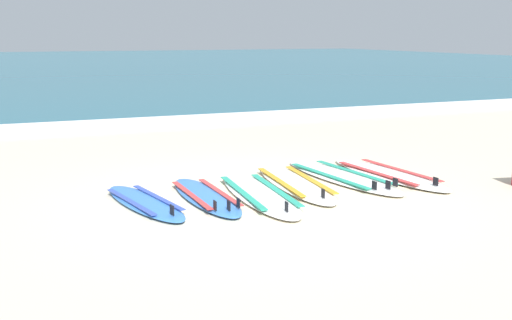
# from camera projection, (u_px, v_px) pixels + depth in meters

# --- Properties ---
(ground_plane) EXTENTS (80.00, 80.00, 0.00)m
(ground_plane) POSITION_uv_depth(u_px,v_px,m) (260.00, 198.00, 7.77)
(ground_plane) COLOR beige
(sea) EXTENTS (80.00, 60.00, 0.10)m
(sea) POSITION_uv_depth(u_px,v_px,m) (46.00, 65.00, 40.44)
(sea) COLOR #23667A
(sea) RESTS_ON ground
(wave_foam_strip) EXTENTS (80.00, 1.34, 0.11)m
(wave_foam_strip) POSITION_uv_depth(u_px,v_px,m) (144.00, 124.00, 13.85)
(wave_foam_strip) COLOR white
(wave_foam_strip) RESTS_ON ground
(surfboard_0) EXTENTS (0.85, 2.00, 0.18)m
(surfboard_0) POSITION_uv_depth(u_px,v_px,m) (144.00, 202.00, 7.45)
(surfboard_0) COLOR #3875CC
(surfboard_0) RESTS_ON ground
(surfboard_1) EXTENTS (0.56, 2.07, 0.18)m
(surfboard_1) POSITION_uv_depth(u_px,v_px,m) (206.00, 196.00, 7.73)
(surfboard_1) COLOR #3875CC
(surfboard_1) RESTS_ON ground
(surfboard_2) EXTENTS (0.79, 2.52, 0.18)m
(surfboard_2) POSITION_uv_depth(u_px,v_px,m) (259.00, 193.00, 7.86)
(surfboard_2) COLOR white
(surfboard_2) RESTS_ON ground
(surfboard_3) EXTENTS (0.80, 2.45, 0.18)m
(surfboard_3) POSITION_uv_depth(u_px,v_px,m) (295.00, 183.00, 8.41)
(surfboard_3) COLOR silver
(surfboard_3) RESTS_ON ground
(surfboard_4) EXTENTS (0.92, 2.59, 0.18)m
(surfboard_4) POSITION_uv_depth(u_px,v_px,m) (341.00, 176.00, 8.80)
(surfboard_4) COLOR white
(surfboard_4) RESTS_ON ground
(surfboard_5) EXTENTS (0.85, 2.48, 0.18)m
(surfboard_5) POSITION_uv_depth(u_px,v_px,m) (388.00, 174.00, 8.96)
(surfboard_5) COLOR white
(surfboard_5) RESTS_ON ground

